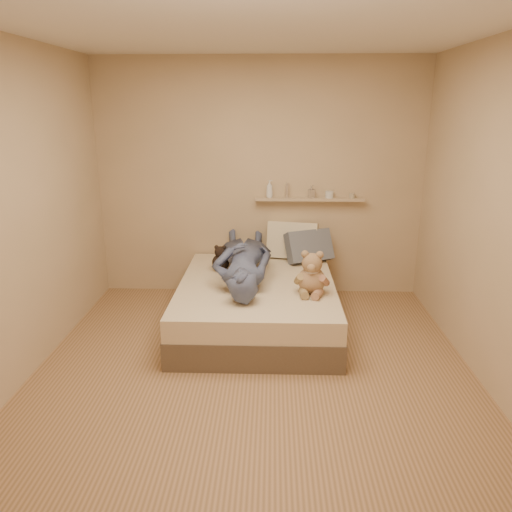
{
  "coord_description": "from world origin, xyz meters",
  "views": [
    {
      "loc": [
        0.14,
        -3.61,
        2.1
      ],
      "look_at": [
        0.0,
        0.65,
        0.8
      ],
      "focal_mm": 35.0,
      "sensor_mm": 36.0,
      "label": 1
    }
  ],
  "objects_px": {
    "teddy_bear": "(312,276)",
    "dark_plush": "(221,260)",
    "person": "(243,259)",
    "bed": "(257,304)",
    "pillow_cream": "(292,240)",
    "wall_shelf": "(309,199)",
    "pillow_grey": "(309,246)",
    "game_console": "(241,287)"
  },
  "relations": [
    {
      "from": "teddy_bear",
      "to": "person",
      "type": "xyz_separation_m",
      "value": [
        -0.64,
        0.42,
        0.02
      ]
    },
    {
      "from": "bed",
      "to": "pillow_cream",
      "type": "height_order",
      "value": "pillow_cream"
    },
    {
      "from": "pillow_grey",
      "to": "wall_shelf",
      "type": "distance_m",
      "value": 0.53
    },
    {
      "from": "bed",
      "to": "teddy_bear",
      "type": "bearing_deg",
      "value": -30.37
    },
    {
      "from": "game_console",
      "to": "dark_plush",
      "type": "height_order",
      "value": "dark_plush"
    },
    {
      "from": "bed",
      "to": "teddy_bear",
      "type": "relative_size",
      "value": 4.61
    },
    {
      "from": "teddy_bear",
      "to": "person",
      "type": "distance_m",
      "value": 0.77
    },
    {
      "from": "teddy_bear",
      "to": "person",
      "type": "bearing_deg",
      "value": 146.62
    },
    {
      "from": "game_console",
      "to": "wall_shelf",
      "type": "xyz_separation_m",
      "value": [
        0.67,
        1.46,
        0.49
      ]
    },
    {
      "from": "pillow_grey",
      "to": "person",
      "type": "relative_size",
      "value": 0.32
    },
    {
      "from": "wall_shelf",
      "to": "person",
      "type": "bearing_deg",
      "value": -131.65
    },
    {
      "from": "pillow_grey",
      "to": "game_console",
      "type": "bearing_deg",
      "value": -118.22
    },
    {
      "from": "wall_shelf",
      "to": "game_console",
      "type": "bearing_deg",
      "value": -114.68
    },
    {
      "from": "pillow_cream",
      "to": "wall_shelf",
      "type": "bearing_deg",
      "value": 23.62
    },
    {
      "from": "pillow_cream",
      "to": "person",
      "type": "distance_m",
      "value": 0.87
    },
    {
      "from": "bed",
      "to": "pillow_grey",
      "type": "relative_size",
      "value": 3.8
    },
    {
      "from": "dark_plush",
      "to": "wall_shelf",
      "type": "relative_size",
      "value": 0.23
    },
    {
      "from": "person",
      "to": "pillow_cream",
      "type": "bearing_deg",
      "value": -128.36
    },
    {
      "from": "bed",
      "to": "dark_plush",
      "type": "relative_size",
      "value": 6.9
    },
    {
      "from": "wall_shelf",
      "to": "dark_plush",
      "type": "bearing_deg",
      "value": -148.52
    },
    {
      "from": "teddy_bear",
      "to": "pillow_grey",
      "type": "bearing_deg",
      "value": 87.48
    },
    {
      "from": "pillow_cream",
      "to": "teddy_bear",
      "type": "bearing_deg",
      "value": -83.27
    },
    {
      "from": "pillow_cream",
      "to": "dark_plush",
      "type": "bearing_deg",
      "value": -146.8
    },
    {
      "from": "dark_plush",
      "to": "pillow_grey",
      "type": "xyz_separation_m",
      "value": [
        0.93,
        0.35,
        0.05
      ]
    },
    {
      "from": "teddy_bear",
      "to": "pillow_cream",
      "type": "relative_size",
      "value": 0.75
    },
    {
      "from": "game_console",
      "to": "dark_plush",
      "type": "xyz_separation_m",
      "value": [
        -0.26,
        0.89,
        -0.04
      ]
    },
    {
      "from": "pillow_cream",
      "to": "bed",
      "type": "bearing_deg",
      "value": -113.99
    },
    {
      "from": "bed",
      "to": "dark_plush",
      "type": "height_order",
      "value": "dark_plush"
    },
    {
      "from": "pillow_cream",
      "to": "person",
      "type": "relative_size",
      "value": 0.35
    },
    {
      "from": "person",
      "to": "wall_shelf",
      "type": "bearing_deg",
      "value": -133.82
    },
    {
      "from": "teddy_bear",
      "to": "wall_shelf",
      "type": "xyz_separation_m",
      "value": [
        0.05,
        1.2,
        0.48
      ]
    },
    {
      "from": "pillow_grey",
      "to": "person",
      "type": "bearing_deg",
      "value": -140.87
    },
    {
      "from": "pillow_cream",
      "to": "wall_shelf",
      "type": "xyz_separation_m",
      "value": [
        0.18,
        0.08,
        0.45
      ]
    },
    {
      "from": "game_console",
      "to": "pillow_cream",
      "type": "distance_m",
      "value": 1.47
    },
    {
      "from": "bed",
      "to": "teddy_bear",
      "type": "height_order",
      "value": "teddy_bear"
    },
    {
      "from": "teddy_bear",
      "to": "dark_plush",
      "type": "bearing_deg",
      "value": 144.58
    },
    {
      "from": "dark_plush",
      "to": "person",
      "type": "distance_m",
      "value": 0.33
    },
    {
      "from": "pillow_grey",
      "to": "pillow_cream",
      "type": "bearing_deg",
      "value": 141.49
    },
    {
      "from": "game_console",
      "to": "teddy_bear",
      "type": "xyz_separation_m",
      "value": [
        0.62,
        0.26,
        0.01
      ]
    },
    {
      "from": "teddy_bear",
      "to": "dark_plush",
      "type": "height_order",
      "value": "teddy_bear"
    },
    {
      "from": "teddy_bear",
      "to": "pillow_cream",
      "type": "height_order",
      "value": "pillow_cream"
    },
    {
      "from": "pillow_cream",
      "to": "wall_shelf",
      "type": "relative_size",
      "value": 0.46
    }
  ]
}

